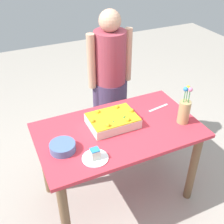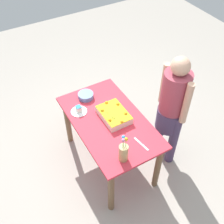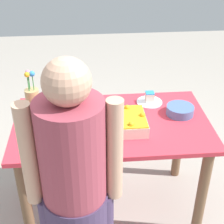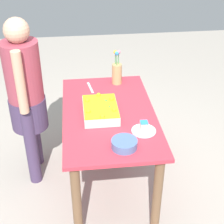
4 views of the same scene
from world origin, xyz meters
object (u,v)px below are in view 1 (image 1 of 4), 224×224
Objects in this scene: serving_plate_with_slice at (95,156)px; cake_knife at (159,108)px; flower_vase at (184,110)px; sheet_cake at (113,120)px; fruit_bowl at (63,147)px; person_standing at (110,76)px.

cake_knife is (-0.74, -0.35, -0.02)m from serving_plate_with_slice.
flower_vase reaches higher than serving_plate_with_slice.
sheet_cake is 0.47m from cake_knife.
flower_vase is at bearing -172.92° from serving_plate_with_slice.
cake_knife is at bearing -75.79° from flower_vase.
sheet_cake reaches higher than cake_knife.
fruit_bowl is at bearing 2.17° from cake_knife.
cake_knife is 0.64× the size of flower_vase.
flower_vase is (-0.06, 0.25, 0.11)m from cake_knife.
cake_knife is 0.28m from flower_vase.
serving_plate_with_slice is 0.99× the size of fruit_bowl.
sheet_cake is at bearing -164.19° from fruit_bowl.
flower_vase reaches higher than sheet_cake.
person_standing is (0.21, -0.55, 0.10)m from cake_knife.
serving_plate_with_slice is at bearing 135.62° from fruit_bowl.
fruit_bowl is (0.92, 0.18, 0.03)m from cake_knife.
fruit_bowl is at bearing 15.81° from sheet_cake.
serving_plate_with_slice is 0.25m from fruit_bowl.
fruit_bowl is 0.12× the size of person_standing.
serving_plate_with_slice is 0.12× the size of person_standing.
fruit_bowl reaches higher than cake_knife.
cake_knife is at bearing -168.82° from fruit_bowl.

